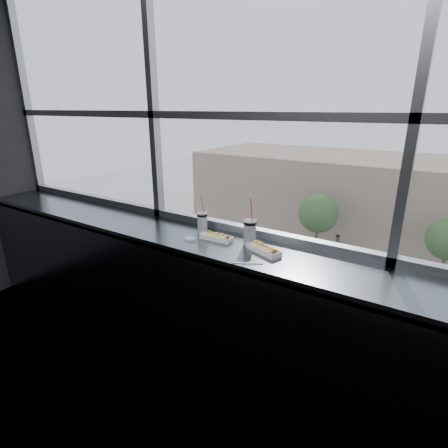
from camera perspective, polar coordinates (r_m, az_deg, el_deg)
The scene contains 23 objects.
wall_back_lower at distance 3.00m, azimuth 4.60°, elevation -11.69°, with size 6.00×6.00×0.00m, color black.
window_glass at distance 2.63m, azimuth 5.89°, elevation 23.72°, with size 6.00×6.00×0.00m, color silver.
window_mullions at distance 2.61m, azimuth 5.67°, elevation 23.77°, with size 6.00×0.08×2.40m, color gray, non-canonical shape.
counter at distance 2.56m, azimuth 1.93°, elevation -4.23°, with size 6.00×0.55×0.06m, color slate.
counter_fascia at distance 2.62m, azimuth -1.21°, elevation -16.62°, with size 6.00×0.04×1.04m, color slate.
hotdog_tray_left at distance 2.65m, azimuth -1.28°, elevation -2.07°, with size 0.26×0.09×0.06m.
hotdog_tray_right at distance 2.44m, azimuth 6.46°, elevation -4.05°, with size 0.29×0.18×0.07m.
soda_cup_left at distance 2.79m, azimuth -3.56°, elevation 0.39°, with size 0.09×0.09×0.32m.
soda_cup_right at distance 2.53m, azimuth 4.24°, elevation -1.19°, with size 0.10×0.10×0.36m.
loose_straw at distance 2.27m, azimuth 3.86°, elevation -6.42°, with size 0.01×0.01×0.20m, color white.
wrapper at distance 2.67m, azimuth -5.58°, elevation -2.32°, with size 0.10×0.07×0.02m, color silver.
plaza_ground at distance 47.64m, azimuth 30.21°, elevation 0.03°, with size 120.00×120.00×0.00m, color #AEAEAE.
street_asphalt at distance 25.85m, azimuth 26.38°, elevation -13.89°, with size 80.00×10.00×0.06m, color black.
far_sidewalk at distance 33.00m, azimuth 28.27°, elevation -7.11°, with size 80.00×6.00×0.04m, color #AEAEAE.
far_building at distance 41.32m, azimuth 30.55°, elevation 3.26°, with size 50.00×14.00×8.00m, color gray.
car_near_a at distance 25.77m, azimuth -3.09°, elevation -9.45°, with size 5.53×2.30×1.84m, color #9DA6AE.
car_near_b at distance 23.11m, azimuth 9.40°, elevation -12.87°, with size 6.36×2.65×2.12m, color black.
car_near_c at distance 21.89m, azimuth 23.16°, elevation -15.94°, with size 6.90×2.87×2.30m, color #5A0707.
car_far_a at distance 30.94m, azimuth 9.54°, elevation -4.60°, with size 5.88×2.45×1.96m, color black.
pedestrian_b at distance 32.87m, azimuth 25.61°, elevation -4.95°, with size 0.84×0.63×1.89m, color #66605B.
pedestrian_a at distance 34.23m, azimuth 17.94°, elevation -2.78°, with size 0.99×0.74×2.23m, color #66605B.
tree_left at distance 33.03m, azimuth 15.16°, elevation 1.70°, with size 3.65×3.65×5.70m.
tree_center at distance 31.80m, azimuth 32.79°, elevation -2.16°, with size 3.24×3.24×5.06m.
Camera 1 is at (1.21, -0.80, 2.06)m, focal length 28.00 mm.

